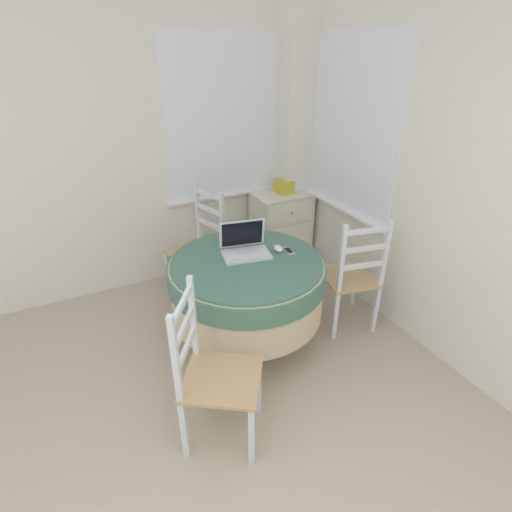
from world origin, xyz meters
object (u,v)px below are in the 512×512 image
dining_chair_near_right_window (351,277)px  corner_cabinet (281,228)px  dining_chair_near_back_window (199,247)px  dining_chair_camera_near (213,375)px  laptop (245,247)px  round_dining_table (247,283)px  storage_box (284,186)px  cell_phone (289,251)px  computer_mouse (278,249)px

dining_chair_near_right_window → corner_cabinet: 1.22m
dining_chair_near_back_window → dining_chair_camera_near: same height
laptop → dining_chair_near_back_window: (-0.11, 0.75, -0.32)m
round_dining_table → storage_box: size_ratio=6.33×
cell_phone → storage_box: size_ratio=0.71×
cell_phone → dining_chair_near_back_window: size_ratio=0.13×
dining_chair_near_back_window → round_dining_table: bearing=-85.5°
computer_mouse → dining_chair_camera_near: dining_chair_camera_near is taller
dining_chair_camera_near → cell_phone: bearing=36.8°
laptop → cell_phone: 0.33m
dining_chair_camera_near → corner_cabinet: dining_chair_camera_near is taller
cell_phone → dining_chair_near_right_window: bearing=-18.9°
round_dining_table → storage_box: 1.42m
laptop → cell_phone: (0.30, -0.12, -0.04)m
cell_phone → dining_chair_camera_near: bearing=-143.2°
round_dining_table → dining_chair_camera_near: 0.86m
laptop → dining_chair_camera_near: bearing=-126.4°
cell_phone → storage_box: 1.21m
dining_chair_near_right_window → dining_chair_camera_near: (-1.37, -0.49, 0.00)m
corner_cabinet → dining_chair_camera_near: bearing=-129.9°
dining_chair_near_right_window → storage_box: size_ratio=5.51×
corner_cabinet → storage_box: storage_box is taller
computer_mouse → storage_box: 1.21m
computer_mouse → round_dining_table: bearing=-174.5°
dining_chair_camera_near → corner_cabinet: (1.43, 1.71, -0.08)m
computer_mouse → dining_chair_near_right_window: 0.66m
cell_phone → corner_cabinet: corner_cabinet is taller
computer_mouse → dining_chair_camera_near: (-0.81, -0.69, -0.29)m
round_dining_table → dining_chair_near_right_window: (0.83, -0.18, -0.08)m
round_dining_table → dining_chair_near_back_window: 0.87m
round_dining_table → laptop: 0.27m
computer_mouse → cell_phone: computer_mouse is taller
computer_mouse → dining_chair_near_back_window: (-0.34, 0.83, -0.29)m
laptop → dining_chair_camera_near: 1.02m
computer_mouse → storage_box: (0.64, 1.02, 0.08)m
round_dining_table → dining_chair_near_right_window: bearing=-12.2°
laptop → computer_mouse: (0.23, -0.09, -0.03)m
laptop → storage_box: size_ratio=2.12×
dining_chair_near_right_window → storage_box: 1.28m
dining_chair_near_right_window → storage_box: (0.08, 1.22, 0.37)m
computer_mouse → corner_cabinet: computer_mouse is taller
round_dining_table → storage_box: storage_box is taller
dining_chair_near_back_window → dining_chair_near_right_window: 1.37m
cell_phone → storage_box: bearing=61.6°
laptop → corner_cabinet: (0.85, 0.93, -0.39)m
laptop → round_dining_table: bearing=-109.2°
dining_chair_near_back_window → corner_cabinet: (0.96, 0.18, -0.08)m
cell_phone → dining_chair_near_right_window: 0.59m
computer_mouse → dining_chair_near_right_window: bearing=-20.2°
computer_mouse → cell_phone: (0.07, -0.04, -0.02)m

